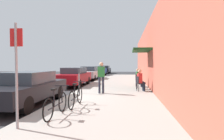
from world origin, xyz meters
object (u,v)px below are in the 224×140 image
(parked_car_0, at_px, (27,88))
(parked_car_3, at_px, (99,71))
(cafe_chair_0, at_px, (140,83))
(pedestrian_standing, at_px, (101,75))
(parking_meter, at_px, (79,79))
(bicycle_0, at_px, (56,105))
(street_sign, at_px, (16,67))
(seated_patron_0, at_px, (141,79))
(parked_car_4, at_px, (105,69))
(cafe_chair_2, at_px, (138,80))
(parked_car_1, at_px, (74,76))
(parked_car_2, at_px, (89,73))
(bicycle_1, at_px, (76,97))
(seated_patron_2, at_px, (139,77))
(cafe_chair_1, at_px, (139,81))

(parked_car_0, height_order, parked_car_3, parked_car_3)
(cafe_chair_0, xyz_separation_m, pedestrian_standing, (-2.13, -0.98, 0.50))
(parked_car_3, xyz_separation_m, parking_meter, (1.55, -15.62, 0.15))
(cafe_chair_0, bearing_deg, bicycle_0, -118.60)
(parked_car_0, relative_size, pedestrian_standing, 2.59)
(parking_meter, distance_m, street_sign, 5.33)
(seated_patron_0, bearing_deg, parked_car_4, 103.34)
(cafe_chair_0, bearing_deg, cafe_chair_2, 90.06)
(parked_car_4, bearing_deg, cafe_chair_2, -75.51)
(parked_car_1, distance_m, seated_patron_0, 5.72)
(cafe_chair_0, bearing_deg, pedestrian_standing, -155.29)
(parked_car_2, relative_size, seated_patron_0, 3.41)
(parked_car_2, relative_size, bicycle_1, 2.57)
(parked_car_1, distance_m, bicycle_1, 7.18)
(bicycle_0, bearing_deg, parking_meter, 96.62)
(parked_car_3, distance_m, bicycle_0, 19.92)
(parked_car_3, bearing_deg, parked_car_2, -90.00)
(seated_patron_0, bearing_deg, bicycle_0, -119.03)
(parked_car_0, bearing_deg, pedestrian_standing, 41.15)
(parked_car_0, relative_size, parked_car_1, 1.00)
(parked_car_2, distance_m, seated_patron_2, 8.06)
(bicycle_1, xyz_separation_m, seated_patron_2, (2.69, 5.89, 0.34))
(parked_car_1, height_order, street_sign, street_sign)
(street_sign, bearing_deg, parked_car_4, 93.16)
(seated_patron_0, bearing_deg, cafe_chair_2, 91.77)
(cafe_chair_2, height_order, seated_patron_2, seated_patron_2)
(parked_car_0, bearing_deg, parked_car_4, 90.00)
(parked_car_0, xyz_separation_m, street_sign, (1.50, -2.92, 0.92))
(parked_car_4, height_order, seated_patron_0, seated_patron_0)
(parked_car_3, bearing_deg, street_sign, -85.89)
(street_sign, xyz_separation_m, seated_patron_2, (3.45, 8.28, -0.82))
(parked_car_3, distance_m, cafe_chair_1, 14.49)
(parked_car_1, relative_size, parked_car_2, 1.00)
(bicycle_1, height_order, seated_patron_0, seated_patron_0)
(pedestrian_standing, bearing_deg, parked_car_3, 100.07)
(cafe_chair_1, distance_m, cafe_chair_2, 1.02)
(parked_car_1, relative_size, bicycle_1, 2.57)
(parked_car_3, height_order, pedestrian_standing, pedestrian_standing)
(parked_car_3, bearing_deg, parked_car_4, 90.00)
(parked_car_0, relative_size, bicycle_1, 2.57)
(street_sign, bearing_deg, seated_patron_2, 67.40)
(parked_car_0, bearing_deg, parked_car_2, 90.00)
(bicycle_0, relative_size, seated_patron_0, 1.33)
(cafe_chair_0, bearing_deg, street_sign, -118.24)
(parking_meter, bearing_deg, parked_car_0, -123.35)
(bicycle_1, bearing_deg, parking_meter, 103.71)
(parked_car_2, height_order, parking_meter, parked_car_2)
(cafe_chair_1, bearing_deg, seated_patron_0, -86.37)
(cafe_chair_0, relative_size, seated_patron_0, 0.67)
(parking_meter, distance_m, bicycle_1, 3.00)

